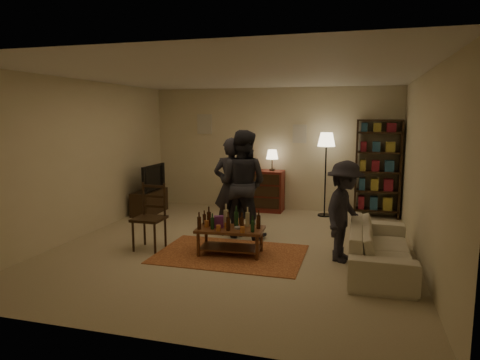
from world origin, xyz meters
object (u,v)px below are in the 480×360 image
at_px(coffee_table, 230,230).
at_px(dining_chair, 151,214).
at_px(bookshelf, 378,168).
at_px(sofa, 380,247).
at_px(dresser, 261,189).
at_px(person_left, 232,187).
at_px(tv_stand, 149,196).
at_px(floor_lamp, 326,145).
at_px(person_by_sofa, 344,211).
at_px(person_right, 242,184).

bearing_deg(coffee_table, dining_chair, -178.70).
relative_size(coffee_table, bookshelf, 0.52).
relative_size(dining_chair, sofa, 0.51).
distance_m(coffee_table, dresser, 3.11).
bearing_deg(person_left, sofa, 151.13).
xyz_separation_m(coffee_table, tv_stand, (-2.48, 2.18, 0.01)).
distance_m(dresser, floor_lamp, 1.73).
height_order(floor_lamp, person_by_sofa, floor_lamp).
xyz_separation_m(coffee_table, bookshelf, (2.21, 3.16, 0.66)).
xyz_separation_m(dining_chair, sofa, (3.46, 0.01, -0.25)).
bearing_deg(dining_chair, sofa, 0.04).
xyz_separation_m(tv_stand, bookshelf, (4.69, 0.98, 0.65)).
xyz_separation_m(sofa, person_right, (-2.25, 1.03, 0.62)).
bearing_deg(floor_lamp, person_by_sofa, -80.04).
distance_m(floor_lamp, person_left, 2.50).
bearing_deg(person_right, person_by_sofa, 163.17).
height_order(floor_lamp, person_right, person_right).
bearing_deg(dresser, bookshelf, 1.57).
height_order(dining_chair, floor_lamp, floor_lamp).
relative_size(dresser, person_by_sofa, 0.93).
relative_size(dining_chair, person_right, 0.57).
bearing_deg(sofa, person_by_sofa, 69.81).
height_order(dresser, floor_lamp, floor_lamp).
bearing_deg(person_by_sofa, sofa, -91.29).
bearing_deg(dresser, tv_stand, -157.93).
height_order(coffee_table, dining_chair, dining_chair).
bearing_deg(bookshelf, floor_lamp, -168.66).
xyz_separation_m(bookshelf, person_left, (-2.49, -2.14, -0.17)).
bearing_deg(person_left, bookshelf, -145.18).
relative_size(sofa, person_right, 1.13).
height_order(sofa, person_by_sofa, person_by_sofa).
height_order(dining_chair, person_by_sofa, person_by_sofa).
distance_m(bookshelf, person_right, 3.15).
xyz_separation_m(dresser, floor_lamp, (1.40, -0.14, 1.01)).
height_order(bookshelf, person_left, bookshelf).
distance_m(bookshelf, person_left, 3.29).
xyz_separation_m(dresser, sofa, (2.39, -3.11, -0.17)).
distance_m(dresser, person_right, 2.14).
relative_size(bookshelf, person_left, 1.17).
height_order(coffee_table, sofa, coffee_table).
height_order(dining_chair, tv_stand, tv_stand).
distance_m(person_left, person_right, 0.21).
xyz_separation_m(sofa, person_left, (-2.45, 1.04, 0.56)).
height_order(coffee_table, dresser, dresser).
distance_m(coffee_table, dining_chair, 1.31).
bearing_deg(sofa, floor_lamp, 18.42).
bearing_deg(person_right, tv_stand, -17.27).
bearing_deg(bookshelf, dresser, -178.43).
bearing_deg(dining_chair, dresser, 70.98).
bearing_deg(tv_stand, dresser, 22.07).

